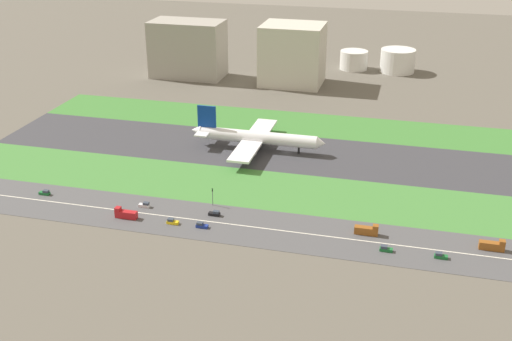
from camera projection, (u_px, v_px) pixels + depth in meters
ground_plane at (287, 153)px, 296.07m from camera, size 800.00×800.00×0.00m
runway at (287, 153)px, 296.05m from camera, size 280.00×46.00×0.10m
grass_median_north at (303, 124)px, 332.32m from camera, size 280.00×36.00×0.10m
grass_median_south at (267, 189)px, 259.77m from camera, size 280.00×36.00×0.10m
highway at (246, 226)px, 231.46m from camera, size 280.00×28.00×0.10m
highway_centerline at (246, 226)px, 231.44m from camera, size 266.00×0.50×0.01m
airliner at (254, 137)px, 297.11m from camera, size 65.00×56.00×19.70m
car_3 at (201, 225)px, 230.20m from camera, size 4.40×1.80×2.00m
truck_1 at (367, 230)px, 225.36m from camera, size 8.40×2.50×4.00m
car_4 at (172, 222)px, 232.79m from camera, size 4.40×1.80×2.00m
car_0 at (386, 249)px, 215.17m from camera, size 4.40×1.80×2.00m
car_6 at (215, 214)px, 238.62m from camera, size 4.40×1.80×2.00m
truck_2 at (126, 214)px, 236.71m from camera, size 8.40×2.50×4.00m
car_1 at (45, 193)px, 254.98m from camera, size 4.40×1.80×2.00m
car_5 at (440, 256)px, 211.07m from camera, size 4.40×1.80×2.00m
car_2 at (145, 205)px, 245.10m from camera, size 4.40×1.80×2.00m
truck_0 at (493, 246)px, 215.70m from camera, size 8.40×2.50×4.00m
traffic_light at (213, 195)px, 245.10m from camera, size 0.36×0.50×7.20m
terminal_building at (188, 49)px, 410.06m from camera, size 46.51×26.00×36.09m
hangar_building at (293, 54)px, 394.07m from camera, size 37.83×31.99×37.26m
fuel_tank_west at (354, 60)px, 431.21m from camera, size 18.70×18.70×12.59m
fuel_tank_centre at (398, 61)px, 424.01m from camera, size 22.94×22.94×15.35m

